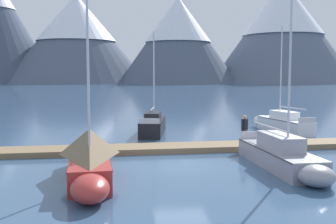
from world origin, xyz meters
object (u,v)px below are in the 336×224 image
sailboat_mid_dock_port (153,124)px  person_on_dock (245,128)px  sailboat_second_berth (90,157)px  sailboat_far_berth (280,123)px  sailboat_mid_dock_starboard (283,156)px

sailboat_mid_dock_port → person_on_dock: bearing=-55.8°
sailboat_mid_dock_port → person_on_dock: sailboat_mid_dock_port is taller
sailboat_second_berth → sailboat_mid_dock_port: size_ratio=1.00×
sailboat_second_berth → person_on_dock: 10.05m
sailboat_second_berth → sailboat_far_berth: bearing=44.5°
sailboat_second_berth → sailboat_far_berth: sailboat_far_berth is taller
sailboat_second_berth → sailboat_mid_dock_port: bearing=74.8°
sailboat_second_berth → person_on_dock: bearing=35.3°
sailboat_mid_dock_starboard → sailboat_far_berth: 12.68m
sailboat_mid_dock_port → person_on_dock: 8.43m
sailboat_second_berth → sailboat_mid_dock_starboard: (8.53, 0.96, -0.32)m
sailboat_second_berth → sailboat_mid_dock_port: same height
sailboat_far_berth → sailboat_second_berth: bearing=-135.5°
sailboat_mid_dock_port → sailboat_far_berth: (9.56, 0.05, -0.02)m
sailboat_mid_dock_port → sailboat_far_berth: sailboat_far_berth is taller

